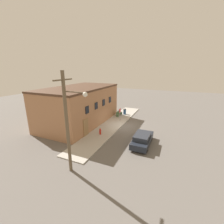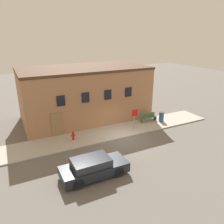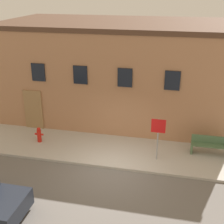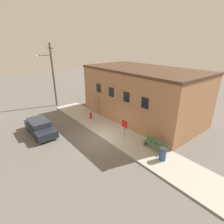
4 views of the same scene
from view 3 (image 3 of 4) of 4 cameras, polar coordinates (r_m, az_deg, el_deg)
name	(u,v)px [view 3 (image 3 of 4)]	position (r m, az deg, el deg)	size (l,w,h in m)	color
ground_plane	(112,169)	(13.41, 0.04, -10.42)	(80.00, 80.00, 0.00)	#66605B
sidewalk	(119,151)	(14.62, 1.32, -7.19)	(19.71, 2.95, 0.11)	#B2ADA3
brick_building	(117,69)	(18.22, 0.87, 7.83)	(12.65, 6.74, 5.39)	#A87551
fire_hydrant	(39,135)	(15.60, -13.18, -4.05)	(0.43, 0.21, 0.76)	red
stop_sign	(158,132)	(13.42, 8.42, -3.64)	(0.61, 0.06, 1.92)	gray
bench	(211,145)	(14.82, 17.61, -5.82)	(1.73, 0.44, 0.82)	#4C6B47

